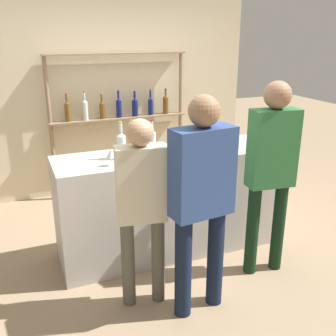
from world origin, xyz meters
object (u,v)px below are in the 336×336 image
Objects in this scene: counter_bottle_2 at (202,129)px; customer_right at (271,164)px; counter_bottle_1 at (121,145)px; counter_bottle_0 at (152,142)px; customer_center at (202,192)px; wine_glass at (111,154)px; customer_left at (142,200)px.

customer_right reaches higher than counter_bottle_2.
counter_bottle_1 is at bearing 66.58° from customer_right.
counter_bottle_0 is 0.68m from counter_bottle_2.
customer_center reaches higher than counter_bottle_0.
counter_bottle_1 is 2.22× the size of wine_glass.
customer_right is (1.28, -0.51, -0.09)m from wine_glass.
customer_left reaches higher than counter_bottle_2.
customer_left is (-0.04, -0.69, -0.25)m from counter_bottle_1.
customer_right is at bearing -37.15° from counter_bottle_0.
wine_glass is (-0.14, -0.16, -0.02)m from counter_bottle_1.
counter_bottle_2 is at bearing -33.43° from customer_center.
counter_bottle_2 is 0.24× the size of customer_left.
customer_center is (0.48, -0.77, -0.13)m from wine_glass.
counter_bottle_0 is 0.78m from customer_left.
wine_glass is at bearing -130.15° from counter_bottle_1.
customer_right reaches higher than customer_center.
customer_left is at bearing 50.84° from customer_center.
counter_bottle_2 is 1.12m from wine_glass.
wine_glass is 0.09× the size of customer_right.
counter_bottle_0 is 0.20× the size of customer_center.
customer_center is 0.84m from customer_right.
counter_bottle_1 is 0.90× the size of counter_bottle_2.
customer_center is (-0.58, -1.14, -0.17)m from counter_bottle_2.
counter_bottle_2 is (0.64, 0.24, 0.01)m from counter_bottle_0.
customer_center is at bearing -69.85° from counter_bottle_1.
counter_bottle_2 is at bearing 19.55° from wine_glass.
counter_bottle_1 is (-0.28, 0.02, -0.00)m from counter_bottle_0.
customer_center is at bearing -86.39° from counter_bottle_0.
counter_bottle_0 is 0.90× the size of counter_bottle_2.
counter_bottle_2 is (0.92, 0.21, 0.01)m from counter_bottle_1.
customer_left is at bearing 97.80° from customer_right.
counter_bottle_2 is 2.47× the size of wine_glass.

